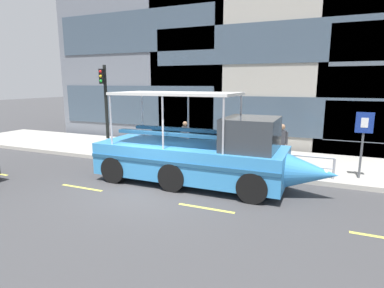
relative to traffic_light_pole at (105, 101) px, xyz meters
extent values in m
plane|color=#3D3D3F|center=(4.66, -3.78, -2.84)|extent=(120.00, 120.00, 0.00)
cube|color=#A8A59E|center=(4.66, 1.82, -2.75)|extent=(32.00, 4.80, 0.18)
cube|color=#B2ADA3|center=(4.66, -0.67, -2.75)|extent=(32.00, 0.18, 0.18)
cube|color=#DBD64C|center=(2.26, -4.40, -2.83)|extent=(1.80, 0.12, 0.01)
cube|color=#DBD64C|center=(7.06, -4.40, -2.83)|extent=(1.80, 0.12, 0.01)
cube|color=#3D4C5B|center=(-1.40, 4.59, -0.56)|extent=(11.04, 0.06, 2.51)
cube|color=#3D4C5B|center=(-1.40, 4.59, 4.00)|extent=(11.04, 0.06, 2.51)
cube|color=#3D4C5B|center=(6.73, 4.59, -0.91)|extent=(12.53, 0.06, 2.13)
cube|color=#3D4C5B|center=(6.73, 4.59, 2.96)|extent=(12.53, 0.06, 2.13)
cylinder|color=#9EA0A8|center=(5.41, -0.33, -1.86)|extent=(10.39, 0.07, 0.07)
cylinder|color=#9EA0A8|center=(5.41, -0.33, -2.26)|extent=(10.39, 0.06, 0.06)
cylinder|color=#9EA0A8|center=(0.22, -0.33, -2.26)|extent=(0.09, 0.09, 0.80)
cylinder|color=#9EA0A8|center=(2.30, -0.33, -2.26)|extent=(0.09, 0.09, 0.80)
cylinder|color=#9EA0A8|center=(4.38, -0.33, -2.26)|extent=(0.09, 0.09, 0.80)
cylinder|color=#9EA0A8|center=(6.45, -0.33, -2.26)|extent=(0.09, 0.09, 0.80)
cylinder|color=#9EA0A8|center=(8.53, -0.33, -2.26)|extent=(0.09, 0.09, 0.80)
cylinder|color=#9EA0A8|center=(10.61, -0.33, -2.26)|extent=(0.09, 0.09, 0.80)
cylinder|color=black|center=(0.00, 0.06, -0.45)|extent=(0.16, 0.16, 4.41)
cube|color=black|center=(0.00, -0.14, 1.20)|extent=(0.24, 0.20, 0.72)
sphere|color=red|center=(0.00, -0.25, 1.42)|extent=(0.14, 0.14, 0.14)
sphere|color=gold|center=(0.00, -0.25, 1.20)|extent=(0.14, 0.14, 0.14)
sphere|color=green|center=(0.00, -0.25, 0.98)|extent=(0.14, 0.14, 0.14)
cylinder|color=#4C4F54|center=(11.51, 0.22, -1.42)|extent=(0.08, 0.08, 2.47)
cube|color=navy|center=(11.51, 0.17, -0.54)|extent=(0.60, 0.04, 0.76)
cube|color=white|center=(11.51, 0.15, -0.54)|extent=(0.24, 0.01, 0.36)
cube|color=#388CD1|center=(5.60, -2.30, -1.96)|extent=(7.03, 2.45, 1.20)
cone|color=#388CD1|center=(9.91, -2.30, -1.96)|extent=(1.58, 1.14, 1.14)
cylinder|color=#388CD1|center=(2.08, -2.30, -1.96)|extent=(0.35, 1.14, 1.14)
cube|color=navy|center=(5.60, -3.55, -1.81)|extent=(7.03, 0.04, 0.12)
sphere|color=white|center=(10.30, -2.30, -1.91)|extent=(0.22, 0.22, 0.22)
cube|color=#33383D|center=(7.89, -2.30, -0.81)|extent=(1.76, 2.05, 1.10)
cube|color=silver|center=(5.07, -2.30, 0.50)|extent=(4.57, 2.25, 0.10)
cylinder|color=#B2B2B7|center=(7.24, -1.23, -0.45)|extent=(0.07, 0.07, 1.82)
cylinder|color=#B2B2B7|center=(7.24, -3.38, -0.45)|extent=(0.07, 0.07, 1.82)
cylinder|color=#B2B2B7|center=(5.07, -1.23, -0.45)|extent=(0.07, 0.07, 1.82)
cylinder|color=#B2B2B7|center=(5.07, -3.38, -0.45)|extent=(0.07, 0.07, 1.82)
cylinder|color=#B2B2B7|center=(2.91, -1.23, -0.45)|extent=(0.07, 0.07, 1.82)
cylinder|color=#B2B2B7|center=(2.91, -3.38, -0.45)|extent=(0.07, 0.07, 1.82)
cube|color=navy|center=(5.07, -1.72, -0.91)|extent=(4.21, 0.28, 0.12)
cube|color=navy|center=(5.07, -2.89, -0.91)|extent=(4.21, 0.28, 0.12)
cylinder|color=black|center=(8.24, -1.18, -2.34)|extent=(1.00, 0.28, 1.00)
cylinder|color=black|center=(8.24, -3.43, -2.34)|extent=(1.00, 0.28, 1.00)
cylinder|color=black|center=(5.42, -1.18, -2.34)|extent=(1.00, 0.28, 1.00)
cylinder|color=black|center=(5.42, -3.43, -2.34)|extent=(1.00, 0.28, 1.00)
cylinder|color=black|center=(2.96, -1.18, -2.34)|extent=(1.00, 0.28, 1.00)
cylinder|color=black|center=(2.96, -3.43, -2.34)|extent=(1.00, 0.28, 1.00)
cylinder|color=#1E2338|center=(8.39, 1.21, -2.21)|extent=(0.11, 0.11, 0.89)
cylinder|color=#1E2338|center=(8.57, 1.21, -2.21)|extent=(0.11, 0.11, 0.89)
cube|color=#38383D|center=(8.48, 1.21, -1.46)|extent=(0.33, 0.20, 0.63)
cylinder|color=#38383D|center=(8.26, 1.21, -1.49)|extent=(0.08, 0.08, 0.57)
cylinder|color=#38383D|center=(8.70, 1.21, -1.49)|extent=(0.08, 0.08, 0.57)
sphere|color=#936B4C|center=(8.48, 1.21, -1.00)|extent=(0.24, 0.24, 0.24)
cylinder|color=#47423D|center=(6.76, 1.02, -2.26)|extent=(0.10, 0.10, 0.80)
cylinder|color=#47423D|center=(6.71, 1.17, -2.26)|extent=(0.10, 0.10, 0.80)
cube|color=navy|center=(6.73, 1.10, -1.58)|extent=(0.26, 0.34, 0.57)
cylinder|color=navy|center=(6.80, 0.91, -1.60)|extent=(0.07, 0.07, 0.51)
cylinder|color=navy|center=(6.67, 1.29, -1.60)|extent=(0.07, 0.07, 0.51)
sphere|color=#936B4C|center=(6.73, 1.10, -1.16)|extent=(0.22, 0.22, 0.22)
cylinder|color=#1E2338|center=(3.87, 1.29, -2.24)|extent=(0.11, 0.11, 0.83)
cylinder|color=#1E2338|center=(3.71, 1.24, -2.24)|extent=(0.11, 0.11, 0.83)
cube|color=#38383D|center=(3.79, 1.26, -1.53)|extent=(0.35, 0.26, 0.59)
cylinder|color=#38383D|center=(3.99, 1.32, -1.56)|extent=(0.07, 0.07, 0.53)
cylinder|color=#38383D|center=(3.59, 1.21, -1.56)|extent=(0.07, 0.07, 0.53)
sphere|color=#936B4C|center=(3.79, 1.26, -1.10)|extent=(0.23, 0.23, 0.23)
camera|label=1|loc=(10.20, -12.81, 0.90)|focal=29.43mm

